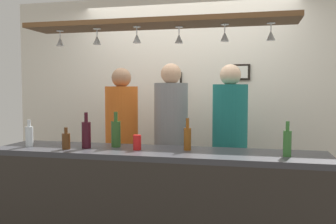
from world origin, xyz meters
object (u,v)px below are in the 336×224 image
person_middle_grey_shirt (171,132)px  bottle_soda_clear (29,136)px  bottle_wine_dark_red (86,134)px  bottle_beer_green_import (287,142)px  bottle_champagne_green (116,133)px  drink_can (137,142)px  picture_frame_upper_small (240,72)px  person_right_teal_shirt (230,135)px  person_left_orange_shirt (122,133)px  picture_frame_crest (174,83)px  bottle_beer_amber_tall (187,138)px  bottle_beer_brown_stubby (66,141)px

person_middle_grey_shirt → bottle_soda_clear: bearing=-142.2°
bottle_wine_dark_red → bottle_beer_green_import: 1.60m
bottle_champagne_green → drink_can: 0.25m
bottle_wine_dark_red → picture_frame_upper_small: picture_frame_upper_small is taller
bottle_soda_clear → drink_can: bearing=2.3°
bottle_champagne_green → drink_can: size_ratio=2.46×
person_right_teal_shirt → picture_frame_upper_small: (0.07, 0.64, 0.64)m
bottle_wine_dark_red → person_left_orange_shirt: bearing=88.9°
bottle_champagne_green → picture_frame_crest: bearing=80.4°
bottle_soda_clear → person_left_orange_shirt: bearing=57.1°
bottle_beer_amber_tall → bottle_soda_clear: 1.37m
bottle_beer_brown_stubby → picture_frame_upper_small: bearing=48.5°
drink_can → bottle_champagne_green: bearing=154.9°
person_left_orange_shirt → bottle_champagne_green: (0.20, -0.68, 0.09)m
bottle_soda_clear → picture_frame_crest: size_ratio=0.88×
picture_frame_crest → person_left_orange_shirt: bearing=-123.7°
person_right_teal_shirt → picture_frame_crest: bearing=137.5°
person_middle_grey_shirt → bottle_soda_clear: 1.35m
bottle_beer_green_import → picture_frame_upper_small: (-0.40, 1.45, 0.58)m
bottle_beer_brown_stubby → bottle_soda_clear: 0.38m
bottle_beer_brown_stubby → bottle_wine_dark_red: bearing=30.2°
bottle_beer_green_import → bottle_beer_brown_stubby: size_ratio=1.44×
bottle_beer_green_import → picture_frame_upper_small: bearing=105.3°
bottle_soda_clear → picture_frame_crest: 1.81m
bottle_champagne_green → bottle_beer_brown_stubby: bottle_champagne_green is taller
bottle_wine_dark_red → bottle_beer_amber_tall: size_ratio=1.15×
person_right_teal_shirt → picture_frame_crest: size_ratio=6.71×
bottle_champagne_green → bottle_beer_amber_tall: bearing=-2.4°
bottle_beer_amber_tall → bottle_champagne_green: bearing=177.6°
bottle_beer_brown_stubby → person_right_teal_shirt: bearing=34.8°
bottle_beer_amber_tall → bottle_beer_green_import: bearing=-7.9°
bottle_beer_amber_tall → person_right_teal_shirt: bearing=67.5°
bottle_wine_dark_red → bottle_beer_brown_stubby: 0.17m
person_right_teal_shirt → picture_frame_upper_small: picture_frame_upper_small is taller
person_left_orange_shirt → picture_frame_crest: size_ratio=6.63×
drink_can → picture_frame_upper_small: 1.73m
bottle_soda_clear → drink_can: (0.96, 0.04, -0.03)m
bottle_beer_amber_tall → person_middle_grey_shirt: bearing=112.7°
bottle_beer_green_import → picture_frame_crest: size_ratio=1.00×
person_right_teal_shirt → bottle_champagne_green: (-0.92, -0.68, 0.07)m
bottle_beer_green_import → drink_can: (-1.16, 0.03, -0.04)m
bottle_champagne_green → picture_frame_crest: 1.41m
bottle_beer_green_import → bottle_beer_amber_tall: same height
bottle_soda_clear → picture_frame_upper_small: (1.72, 1.46, 0.59)m
person_left_orange_shirt → bottle_beer_amber_tall: bearing=-40.7°
bottle_soda_clear → picture_frame_crest: picture_frame_crest is taller
person_middle_grey_shirt → picture_frame_crest: (-0.10, 0.64, 0.50)m
person_middle_grey_shirt → bottle_beer_brown_stubby: 1.12m
person_right_teal_shirt → bottle_beer_brown_stubby: bearing=-145.2°
bottle_beer_brown_stubby → picture_frame_crest: size_ratio=0.69×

